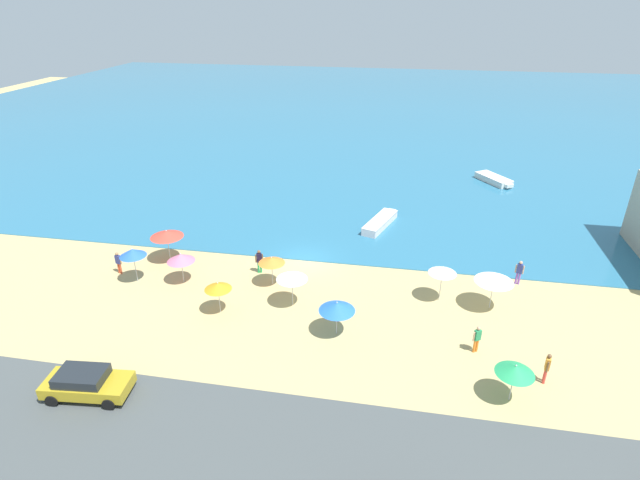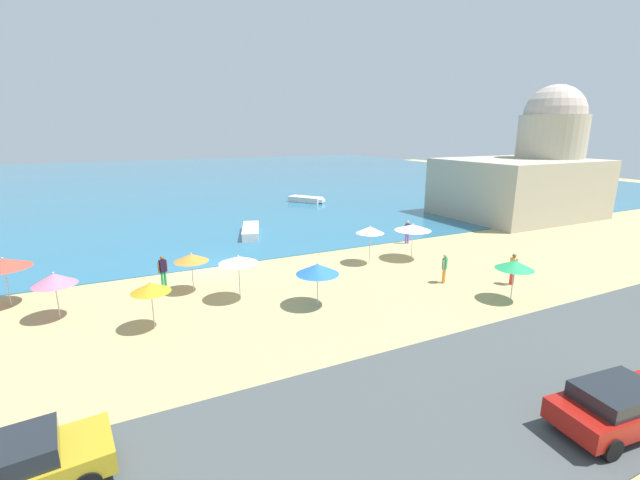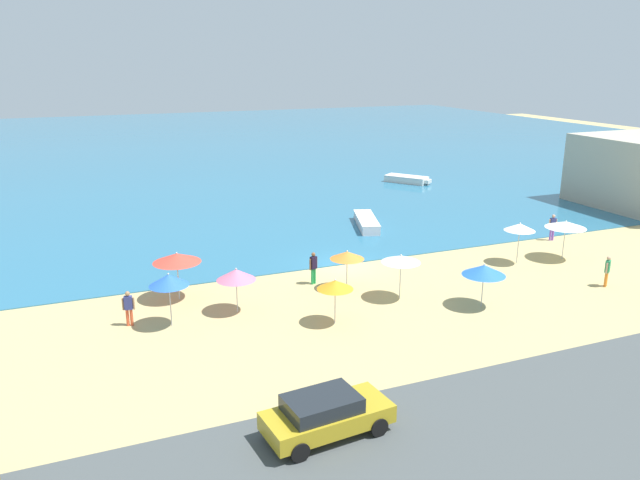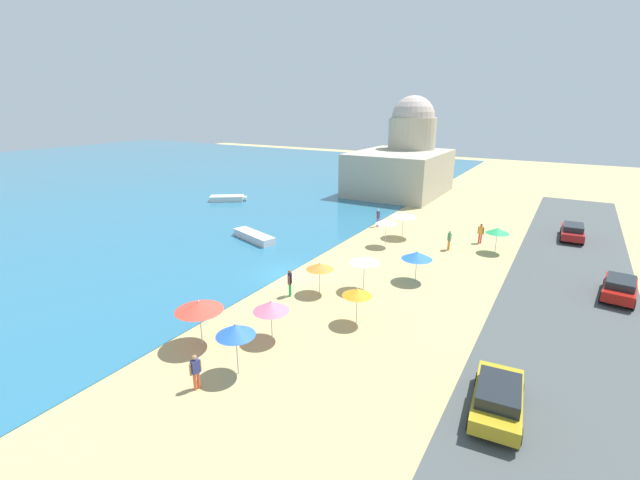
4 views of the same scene
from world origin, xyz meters
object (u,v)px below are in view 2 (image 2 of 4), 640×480
Objects in this scene: beach_umbrella_5 at (54,279)px; bather_4 at (163,269)px; parked_car_2 at (619,405)px; skiff_nearshore at (251,231)px; bather_0 at (445,267)px; bather_2 at (513,267)px; beach_umbrella_8 at (3,263)px; bather_1 at (407,231)px; beach_umbrella_4 at (318,269)px; beach_umbrella_7 at (191,258)px; beach_umbrella_1 at (370,230)px; parked_car_1 at (10,470)px; beach_umbrella_0 at (151,287)px; harbor_fortress at (531,171)px; beach_umbrella_2 at (238,260)px; beach_umbrella_9 at (515,265)px; skiff_offshore at (306,199)px; beach_umbrella_3 at (413,227)px.

beach_umbrella_5 is 5.47m from bather_4.
beach_umbrella_5 reaches higher than parked_car_2.
skiff_nearshore is at bearing 94.80° from parked_car_2.
bather_2 is (3.29, -1.93, 0.06)m from bather_0.
beach_umbrella_8 reaches higher than bather_1.
beach_umbrella_7 is at bearing 137.60° from beach_umbrella_4.
beach_umbrella_1 is 21.50m from parked_car_1.
bather_1 is 27.68m from parked_car_1.
beach_umbrella_7 is at bearing 58.21° from beach_umbrella_0.
harbor_fortress is (41.96, 19.47, 3.63)m from parked_car_1.
bather_1 reaches higher than bather_0.
bather_0 is (21.81, -7.01, -1.27)m from beach_umbrella_8.
beach_umbrella_2 is 1.07× the size of beach_umbrella_4.
beach_umbrella_9 is at bearing -22.20° from beach_umbrella_4.
beach_umbrella_5 is 19.95m from bather_0.
bather_1 is at bearing 34.30° from beach_umbrella_4.
beach_umbrella_1 is 12.86m from bather_4.
beach_umbrella_7 is (-11.38, -0.06, -0.35)m from beach_umbrella_1.
bather_2 is 31.42m from skiff_offshore.
skiff_offshore is at bearing 87.12° from bather_1.
beach_umbrella_2 is at bearing -163.95° from harbor_fortress.
beach_umbrella_5 is 6.31m from beach_umbrella_7.
skiff_nearshore is at bearing -129.87° from skiff_offshore.
beach_umbrella_3 is 13.95m from skiff_nearshore.
bather_0 is at bearing 110.29° from beach_umbrella_9.
beach_umbrella_7 reaches higher than parked_car_2.
beach_umbrella_5 is 34.95m from skiff_offshore.
harbor_fortress is at bearing -43.84° from skiff_offshore.
harbor_fortress is at bearing 20.17° from beach_umbrella_3.
beach_umbrella_9 is 0.15× the size of harbor_fortress.
beach_umbrella_7 is 1.21× the size of bather_4.
beach_umbrella_9 is at bearing -69.91° from beach_umbrella_1.
beach_umbrella_0 is 0.97× the size of beach_umbrella_5.
skiff_offshore is (12.66, 29.22, -1.54)m from beach_umbrella_4.
harbor_fortress reaches higher than beach_umbrella_4.
beach_umbrella_5 is at bearing -168.95° from harbor_fortress.
beach_umbrella_1 is 1.16× the size of beach_umbrella_9.
beach_umbrella_7 is at bearing -169.45° from bather_1.
bather_1 is (23.08, 3.90, -0.91)m from beach_umbrella_5.
beach_umbrella_9 is 1.22× the size of bather_1.
parked_car_2 is at bearing -17.58° from parked_car_1.
beach_umbrella_0 is 15.68m from bather_0.
parked_car_1 is (-20.87, -11.72, -1.37)m from beach_umbrella_3.
bather_0 is (15.61, -1.14, -0.96)m from beach_umbrella_0.
parked_car_1 is (-23.14, -15.19, -0.19)m from bather_1.
bather_4 is at bearing 132.94° from beach_umbrella_7.
beach_umbrella_1 is 1.17× the size of beach_umbrella_7.
beach_umbrella_9 reaches higher than bather_1.
beach_umbrella_4 is (3.26, -2.50, -0.23)m from beach_umbrella_2.
beach_umbrella_7 is 17.92m from bather_2.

